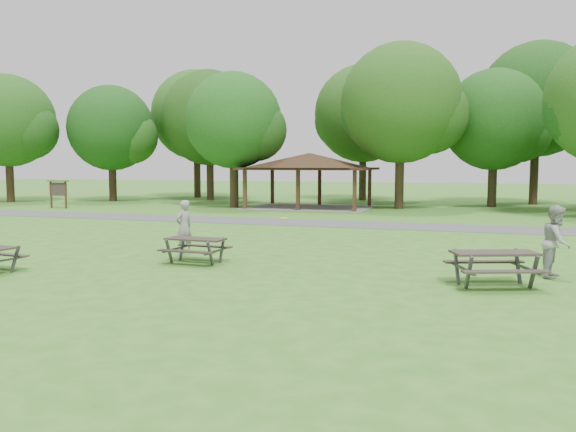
{
  "coord_description": "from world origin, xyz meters",
  "views": [
    {
      "loc": [
        6.66,
        -13.23,
        2.97
      ],
      "look_at": [
        1.0,
        4.0,
        1.3
      ],
      "focal_mm": 35.0,
      "sensor_mm": 36.0,
      "label": 1
    }
  ],
  "objects": [
    {
      "name": "asphalt_path",
      "position": [
        0.0,
        14.0,
        0.01
      ],
      "size": [
        120.0,
        3.2,
        0.02
      ],
      "primitive_type": "cube",
      "color": "#4D4D50",
      "rests_on": "ground"
    },
    {
      "name": "tree_row_e",
      "position": [
        2.1,
        25.03,
        6.78
      ],
      "size": [
        8.4,
        8.0,
        11.02
      ],
      "color": "#312215",
      "rests_on": "ground"
    },
    {
      "name": "tree_row_a",
      "position": [
        -27.91,
        22.03,
        6.15
      ],
      "size": [
        7.56,
        7.2,
        9.97
      ],
      "color": "#321E16",
      "rests_on": "ground"
    },
    {
      "name": "tree_deep_c",
      "position": [
        11.1,
        32.03,
        7.44
      ],
      "size": [
        8.82,
        8.4,
        11.9
      ],
      "color": "#321F16",
      "rests_on": "ground"
    },
    {
      "name": "pavilion",
      "position": [
        -4.0,
        24.0,
        3.06
      ],
      "size": [
        8.6,
        7.01,
        3.76
      ],
      "color": "#3E2816",
      "rests_on": "ground"
    },
    {
      "name": "frisbee_catcher",
      "position": [
        8.81,
        2.82,
        0.95
      ],
      "size": [
        0.96,
        1.1,
        1.91
      ],
      "primitive_type": "imported",
      "rotation": [
        0.0,
        0.0,
        1.28
      ],
      "color": "#A3A2A5",
      "rests_on": "ground"
    },
    {
      "name": "frisbee_in_flight",
      "position": [
        1.13,
        3.16,
        1.31
      ],
      "size": [
        0.29,
        0.29,
        0.02
      ],
      "color": "yellow",
      "rests_on": "ground"
    },
    {
      "name": "notice_board",
      "position": [
        -20.0,
        18.0,
        1.31
      ],
      "size": [
        1.6,
        0.3,
        1.88
      ],
      "color": "#3C2316",
      "rests_on": "ground"
    },
    {
      "name": "tree_row_d",
      "position": [
        -8.92,
        22.53,
        5.77
      ],
      "size": [
        6.93,
        6.6,
        9.27
      ],
      "color": "black",
      "rests_on": "ground"
    },
    {
      "name": "ground",
      "position": [
        0.0,
        0.0,
        0.0
      ],
      "size": [
        160.0,
        160.0,
        0.0
      ],
      "primitive_type": "plane",
      "color": "#397621",
      "rests_on": "ground"
    },
    {
      "name": "tree_deep_a",
      "position": [
        -16.9,
        32.53,
        7.13
      ],
      "size": [
        8.4,
        8.0,
        11.38
      ],
      "color": "#301F15",
      "rests_on": "ground"
    },
    {
      "name": "tree_row_b",
      "position": [
        -20.92,
        25.53,
        5.67
      ],
      "size": [
        7.14,
        6.8,
        9.28
      ],
      "color": "black",
      "rests_on": "ground"
    },
    {
      "name": "tree_deep_b",
      "position": [
        -1.9,
        33.03,
        6.89
      ],
      "size": [
        8.4,
        8.0,
        11.13
      ],
      "color": "black",
      "rests_on": "ground"
    },
    {
      "name": "picnic_table_far",
      "position": [
        7.23,
        1.17,
        0.65
      ],
      "size": [
        2.46,
        2.23,
        0.88
      ],
      "color": "#312823",
      "rests_on": "ground"
    },
    {
      "name": "frisbee_thrower",
      "position": [
        -2.42,
        3.32,
        0.9
      ],
      "size": [
        0.63,
        0.76,
        1.79
      ],
      "primitive_type": "imported",
      "rotation": [
        0.0,
        0.0,
        -1.93
      ],
      "color": "gray",
      "rests_on": "ground"
    },
    {
      "name": "tree_row_f",
      "position": [
        8.09,
        28.53,
        5.84
      ],
      "size": [
        7.35,
        7.0,
        9.55
      ],
      "color": "black",
      "rests_on": "ground"
    },
    {
      "name": "picnic_table_middle",
      "position": [
        -1.23,
        1.84,
        0.57
      ],
      "size": [
        1.84,
        1.5,
        0.78
      ],
      "color": "#2C2520",
      "rests_on": "ground"
    },
    {
      "name": "tree_row_c",
      "position": [
        -13.9,
        29.03,
        6.54
      ],
      "size": [
        8.19,
        7.8,
        10.67
      ],
      "color": "#311E16",
      "rests_on": "ground"
    }
  ]
}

